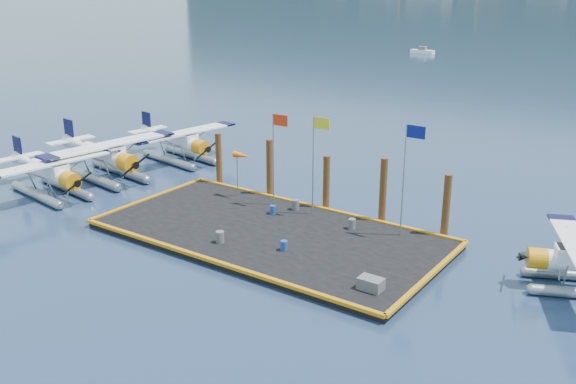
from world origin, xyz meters
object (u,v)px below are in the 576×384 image
object	(u,v)px
flagpole_yellow	(316,151)
piling_3	(383,192)
flagpole_red	(276,145)
piling_2	(326,185)
seaplane_c	(182,144)
piling_4	(446,208)
seaplane_a	(52,176)
drum_0	(273,210)
drum_1	(284,246)
piling_1	(270,170)
drum_3	(220,237)
drum_5	(295,205)
seaplane_b	(107,158)
windsock	(242,157)
flagpole_blue	(408,164)
piling_0	(219,161)
drum_4	(352,224)
crate	(371,284)

from	to	relation	value
flagpole_yellow	piling_3	world-z (taller)	flagpole_yellow
flagpole_red	piling_2	bearing A→B (deg)	29.80
seaplane_c	piling_2	size ratio (longest dim) A/B	2.57
piling_2	piling_4	world-z (taller)	piling_4
piling_2	piling_4	bearing A→B (deg)	0.00
seaplane_a	flagpole_yellow	bearing A→B (deg)	118.52
seaplane_c	drum_0	bearing A→B (deg)	74.40
drum_1	piling_1	bearing A→B (deg)	131.15
drum_3	piling_4	size ratio (longest dim) A/B	0.17
drum_1	piling_2	xyz separation A→B (m)	(-1.75, 7.15, 1.23)
seaplane_a	drum_1	bearing A→B (deg)	100.79
drum_5	piling_4	bearing A→B (deg)	9.56
drum_0	flagpole_red	world-z (taller)	flagpole_red
piling_3	piling_1	bearing A→B (deg)	180.00
seaplane_b	windsock	distance (m)	11.74
seaplane_c	drum_5	size ratio (longest dim) A/B	14.95
flagpole_yellow	drum_1	bearing A→B (deg)	-74.43
piling_2	flagpole_red	bearing A→B (deg)	-150.20
seaplane_a	flagpole_red	size ratio (longest dim) A/B	1.62
drum_1	flagpole_blue	size ratio (longest dim) A/B	0.08
drum_1	seaplane_c	bearing A→B (deg)	149.27
seaplane_c	flagpole_blue	xyz separation A→B (m)	(22.01, -4.89, 3.18)
drum_1	windsock	world-z (taller)	windsock
piling_4	piling_0	bearing A→B (deg)	180.00
piling_0	seaplane_b	bearing A→B (deg)	-157.46
flagpole_red	seaplane_b	bearing A→B (deg)	-173.06
flagpole_yellow	piling_3	distance (m)	4.75
drum_3	drum_4	world-z (taller)	drum_3
drum_4	piling_4	size ratio (longest dim) A/B	0.15
seaplane_c	piling_4	size ratio (longest dim) A/B	2.44
seaplane_b	drum_5	world-z (taller)	seaplane_b
flagpole_blue	piling_1	world-z (taller)	flagpole_blue
seaplane_a	drum_4	world-z (taller)	seaplane_a
seaplane_a	seaplane_c	size ratio (longest dim) A/B	1.00
seaplane_c	flagpole_blue	distance (m)	22.77
windsock	piling_4	distance (m)	13.68
piling_1	piling_2	xyz separation A→B (m)	(4.50, 0.00, -0.20)
crate	flagpole_red	size ratio (longest dim) A/B	0.20
drum_1	piling_0	size ratio (longest dim) A/B	0.14
seaplane_a	flagpole_red	world-z (taller)	flagpole_red
crate	flagpole_blue	world-z (taller)	flagpole_blue
seaplane_b	drum_1	xyz separation A→B (m)	(18.78, -3.82, -0.98)
seaplane_b	crate	world-z (taller)	seaplane_b
windsock	piling_1	world-z (taller)	piling_1
seaplane_a	drum_1	world-z (taller)	seaplane_a
seaplane_a	drum_5	distance (m)	17.08
seaplane_b	flagpole_blue	size ratio (longest dim) A/B	1.65
seaplane_c	windsock	distance (m)	11.52
flagpole_yellow	piling_1	size ratio (longest dim) A/B	1.48
windsock	piling_2	distance (m)	5.90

